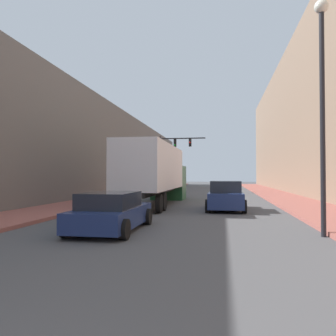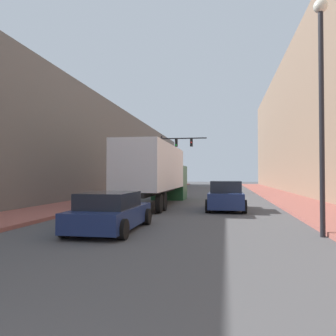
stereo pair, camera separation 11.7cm
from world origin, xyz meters
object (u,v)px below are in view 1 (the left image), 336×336
semi_truck (157,172)px  sedan_car (112,212)px  street_lamp (322,86)px  suv_car (226,196)px  traffic_signal_gantry (170,154)px

semi_truck → sedan_car: 10.48m
sedan_car → street_lamp: street_lamp is taller
street_lamp → semi_truck: bearing=126.1°
suv_car → street_lamp: size_ratio=0.58×
sedan_car → street_lamp: size_ratio=0.58×
sedan_car → suv_car: bearing=62.2°
street_lamp → traffic_signal_gantry: bearing=109.2°
semi_truck → suv_car: semi_truck is taller
semi_truck → traffic_signal_gantry: 16.39m
semi_truck → traffic_signal_gantry: bearing=96.0°
suv_car → semi_truck: bearing=149.2°
traffic_signal_gantry → street_lamp: size_ratio=0.86×
suv_car → traffic_signal_gantry: (-6.22, 18.84, 3.69)m
semi_truck → street_lamp: bearing=-53.9°
sedan_car → street_lamp: 8.20m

